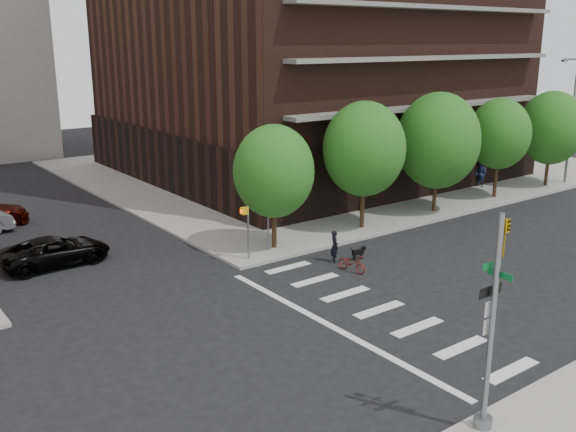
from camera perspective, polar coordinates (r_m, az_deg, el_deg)
The scene contains 16 objects.
ground at distance 23.87m, azimuth 2.88°, elevation -10.06°, with size 120.00×120.00×0.00m, color black.
sidewalk_ne at distance 53.71m, azimuth 3.82°, elevation 4.47°, with size 39.00×33.00×0.15m, color gray.
crosswalk at distance 25.21m, azimuth 6.80°, elevation -8.70°, with size 3.85×13.00×0.01m.
tree_a at distance 31.35m, azimuth -1.27°, elevation 3.99°, with size 4.00×4.00×5.90m.
tree_b at distance 35.03m, azimuth 6.79°, elevation 5.93°, with size 4.50×4.50×6.65m.
tree_c at distance 39.37m, azimuth 13.19°, elevation 6.54°, with size 5.00×5.00×6.80m.
tree_d at distance 44.10m, azimuth 18.29°, elevation 6.95°, with size 4.00×4.00×6.20m.
tree_e at distance 49.11m, azimuth 22.37°, elevation 7.25°, with size 4.50×4.50×6.35m.
traffic_signal at distance 17.81m, azimuth 17.57°, elevation -10.49°, with size 0.90×0.75×6.00m.
pedestrian_signal at distance 30.48m, azimuth -3.19°, elevation -0.60°, with size 2.18×0.67×2.60m.
streetlamp at distance 50.41m, azimuth 23.88°, elevation 8.48°, with size 2.14×0.22×9.00m.
parked_car_black at distance 31.99m, azimuth -19.94°, elevation -2.94°, with size 4.95×2.28×1.38m, color black.
scooter at distance 29.49m, azimuth 5.70°, elevation -4.19°, with size 0.53×1.51×0.79m, color maroon.
dog_walker at distance 30.53m, azimuth 4.17°, elevation -2.70°, with size 0.37×0.57×1.56m, color black.
dog at distance 31.11m, azimuth 6.29°, elevation -3.19°, with size 0.72×0.28×0.60m.
pedestrian_far at distance 47.48m, azimuth 16.74°, elevation 3.63°, with size 0.71×0.91×1.87m, color navy.
Camera 1 is at (-13.81, -16.54, 10.27)m, focal length 40.00 mm.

